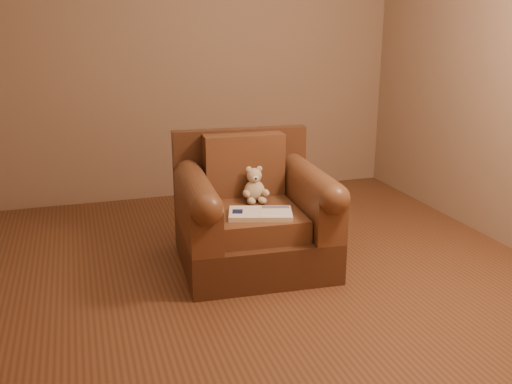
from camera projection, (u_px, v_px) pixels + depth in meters
name	position (u px, v px, depth m)	size (l,w,h in m)	color
floor	(255.00, 275.00, 3.85)	(4.00, 4.00, 0.00)	brown
room	(255.00, 10.00, 3.36)	(4.02, 4.02, 2.71)	#8F7258
armchair	(252.00, 216.00, 3.98)	(1.05, 1.01, 0.90)	#472917
teddy_bear	(255.00, 188.00, 4.01)	(0.18, 0.21, 0.25)	beige
guidebook	(260.00, 214.00, 3.72)	(0.47, 0.36, 0.03)	beige
side_table	(319.00, 217.00, 4.19)	(0.36, 0.36, 0.51)	gold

